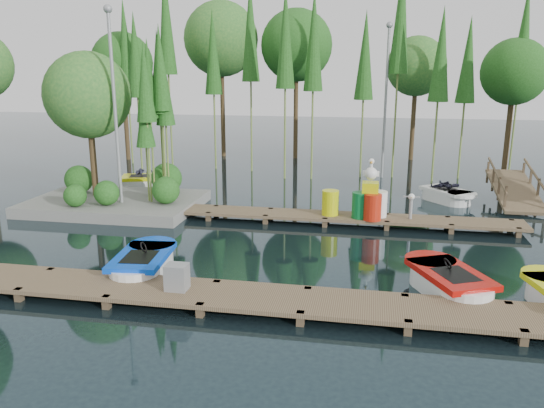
% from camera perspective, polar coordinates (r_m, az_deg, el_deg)
% --- Properties ---
extents(ground_plane, '(90.00, 90.00, 0.00)m').
position_cam_1_polar(ground_plane, '(16.23, -2.07, -4.11)').
color(ground_plane, '#1C2E34').
extents(near_dock, '(18.00, 1.50, 0.50)m').
position_cam_1_polar(near_dock, '(12.09, -6.81, -9.64)').
color(near_dock, brown).
rests_on(near_dock, ground).
extents(far_dock, '(15.00, 1.20, 0.50)m').
position_cam_1_polar(far_dock, '(18.35, 2.69, -1.20)').
color(far_dock, brown).
rests_on(far_dock, ground).
extents(island, '(6.20, 4.20, 6.75)m').
position_cam_1_polar(island, '(20.82, -17.42, 8.29)').
color(island, slate).
rests_on(island, ground).
extents(tree_screen, '(34.42, 18.53, 10.31)m').
position_cam_1_polar(tree_screen, '(26.21, -1.44, 16.43)').
color(tree_screen, '#43321C').
rests_on(tree_screen, ground).
extents(lamp_island, '(0.30, 0.30, 7.25)m').
position_cam_1_polar(lamp_island, '(19.68, -16.64, 11.19)').
color(lamp_island, gray).
rests_on(lamp_island, ground).
extents(lamp_rear, '(0.30, 0.30, 7.25)m').
position_cam_1_polar(lamp_rear, '(26.05, 12.19, 12.06)').
color(lamp_rear, gray).
rests_on(lamp_rear, ground).
extents(ramp, '(1.50, 3.94, 1.49)m').
position_cam_1_polar(ramp, '(22.70, 24.65, 1.43)').
color(ramp, brown).
rests_on(ramp, ground).
extents(boat_blue, '(1.52, 2.86, 0.92)m').
position_cam_1_polar(boat_blue, '(14.03, -13.66, -6.37)').
color(boat_blue, white).
rests_on(boat_blue, ground).
extents(boat_red, '(2.26, 3.00, 0.92)m').
position_cam_1_polar(boat_red, '(13.21, 18.43, -8.04)').
color(boat_red, white).
rests_on(boat_red, ground).
extents(boat_yellow_far, '(2.94, 1.97, 1.35)m').
position_cam_1_polar(boat_yellow_far, '(24.15, -13.24, 2.33)').
color(boat_yellow_far, white).
rests_on(boat_yellow_far, ground).
extents(boat_white_far, '(2.40, 2.59, 1.16)m').
position_cam_1_polar(boat_white_far, '(22.19, 18.30, 0.88)').
color(boat_white_far, white).
rests_on(boat_white_far, ground).
extents(utility_cabinet, '(0.49, 0.41, 0.59)m').
position_cam_1_polar(utility_cabinet, '(12.18, -10.19, -7.74)').
color(utility_cabinet, gray).
rests_on(utility_cabinet, near_dock).
extents(yellow_barrel, '(0.57, 0.57, 0.85)m').
position_cam_1_polar(yellow_barrel, '(18.11, 6.29, 0.14)').
color(yellow_barrel, '#CBD30B').
rests_on(yellow_barrel, far_dock).
extents(drum_cluster, '(1.16, 1.06, 2.00)m').
position_cam_1_polar(drum_cluster, '(17.88, 10.55, 0.34)').
color(drum_cluster, '#0B652B').
rests_on(drum_cluster, far_dock).
extents(seagull_post, '(0.54, 0.29, 0.86)m').
position_cam_1_polar(seagull_post, '(18.08, 14.74, 0.23)').
color(seagull_post, gray).
rests_on(seagull_post, far_dock).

